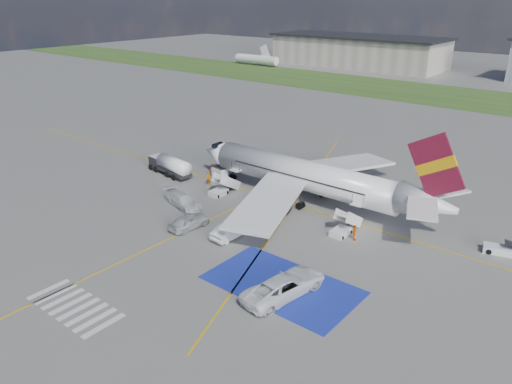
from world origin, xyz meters
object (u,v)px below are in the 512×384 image
car_silver_b (231,230)px  van_white_b (183,199)px  car_silver_a (189,222)px  airliner (313,178)px  fuel_tanker (170,167)px  gpu_cart (220,173)px  van_white_a (285,283)px  belt_loader (507,251)px

car_silver_b → van_white_b: (-10.34, 2.52, 0.23)m
car_silver_a → airliner: bearing=-109.9°
car_silver_a → car_silver_b: 5.37m
fuel_tanker → gpu_cart: (6.92, 3.28, -0.37)m
gpu_cart → car_silver_b: bearing=-34.2°
van_white_a → van_white_b: size_ratio=1.22×
airliner → car_silver_b: 14.14m
car_silver_a → van_white_b: 6.48m
fuel_tanker → car_silver_b: fuel_tanker is taller
belt_loader → car_silver_a: size_ratio=1.01×
fuel_tanker → belt_loader: 45.29m
airliner → car_silver_a: size_ratio=7.40×
belt_loader → van_white_b: 37.06m
van_white_b → belt_loader: bearing=-55.3°
gpu_cart → car_silver_b: gpu_cart is taller
car_silver_a → van_white_a: size_ratio=0.75×
gpu_cart → van_white_b: (3.15, -10.18, 0.24)m
fuel_tanker → belt_loader: bearing=15.4°
airliner → fuel_tanker: airliner is taller
fuel_tanker → car_silver_b: (20.40, -9.42, -0.36)m
fuel_tanker → van_white_b: fuel_tanker is taller
fuel_tanker → van_white_a: 34.83m
car_silver_b → gpu_cart: bearing=-42.8°
airliner → fuel_tanker: 22.48m
fuel_tanker → van_white_b: 12.20m
airliner → van_white_a: bearing=-63.4°
van_white_b → van_white_a: bearing=-95.2°
gpu_cart → car_silver_a: gpu_cart is taller
airliner → car_silver_a: (-6.72, -15.22, -2.55)m
van_white_b → car_silver_a: bearing=-112.3°
fuel_tanker → belt_loader: fuel_tanker is taller
car_silver_a → car_silver_b: size_ratio=0.98×
gpu_cart → car_silver_b: size_ratio=0.47×
fuel_tanker → van_white_a: size_ratio=1.29×
car_silver_a → belt_loader: bearing=-147.1°
gpu_cart → belt_loader: gpu_cart is taller
belt_loader → van_white_b: van_white_b is taller
car_silver_b → van_white_b: van_white_b is taller
fuel_tanker → van_white_a: bearing=-16.9°
fuel_tanker → car_silver_a: bearing=-27.2°
van_white_b → car_silver_b: bearing=-88.7°
car_silver_a → van_white_a: (16.32, -3.96, 0.39)m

